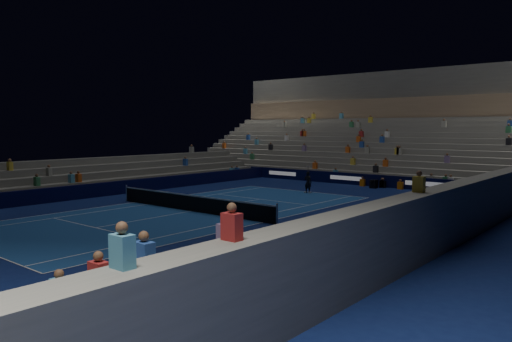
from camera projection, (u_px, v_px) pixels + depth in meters
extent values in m
plane|color=#0C194D|center=(191.00, 211.00, 29.34)|extent=(90.00, 90.00, 0.00)
cube|color=navy|center=(191.00, 211.00, 29.34)|extent=(10.97, 23.77, 0.01)
cube|color=black|center=(347.00, 178.00, 43.45)|extent=(44.00, 0.25, 1.00)
cube|color=black|center=(333.00, 223.00, 23.11)|extent=(0.25, 37.00, 1.00)
cube|color=black|center=(99.00, 190.00, 35.48)|extent=(0.25, 37.00, 1.00)
cube|color=slate|center=(352.00, 180.00, 44.24)|extent=(44.00, 1.00, 0.50)
cube|color=slate|center=(358.00, 177.00, 44.98)|extent=(44.00, 1.00, 1.00)
cube|color=slate|center=(363.00, 173.00, 45.72)|extent=(44.00, 1.00, 1.50)
cube|color=slate|center=(368.00, 170.00, 46.47)|extent=(44.00, 1.00, 2.00)
cube|color=slate|center=(373.00, 167.00, 47.21)|extent=(44.00, 1.00, 2.50)
cube|color=slate|center=(378.00, 163.00, 47.95)|extent=(44.00, 1.00, 3.00)
cube|color=slate|center=(383.00, 160.00, 48.70)|extent=(44.00, 1.00, 3.50)
cube|color=slate|center=(387.00, 157.00, 49.44)|extent=(44.00, 1.00, 4.00)
cube|color=slate|center=(391.00, 154.00, 50.18)|extent=(44.00, 1.00, 4.50)
cube|color=slate|center=(396.00, 152.00, 50.93)|extent=(44.00, 1.00, 5.00)
cube|color=slate|center=(400.00, 149.00, 51.67)|extent=(44.00, 1.00, 5.50)
cube|color=slate|center=(404.00, 146.00, 52.41)|extent=(44.00, 1.00, 6.00)
cube|color=#81684F|center=(409.00, 108.00, 52.90)|extent=(44.00, 0.60, 2.20)
cube|color=#4C4C49|center=(415.00, 84.00, 53.74)|extent=(44.00, 2.40, 3.00)
cube|color=slate|center=(348.00, 231.00, 22.62)|extent=(1.00, 37.00, 0.50)
cube|color=slate|center=(368.00, 228.00, 21.96)|extent=(1.00, 37.00, 1.00)
cube|color=slate|center=(389.00, 225.00, 21.30)|extent=(1.00, 37.00, 1.50)
cube|color=slate|center=(412.00, 222.00, 20.64)|extent=(1.00, 37.00, 2.00)
cube|color=slate|center=(436.00, 219.00, 19.98)|extent=(1.00, 37.00, 2.50)
cube|color=#61625D|center=(93.00, 192.00, 36.02)|extent=(1.00, 37.00, 0.50)
cube|color=#61625D|center=(85.00, 188.00, 36.63)|extent=(1.00, 37.00, 1.00)
cube|color=#61625D|center=(78.00, 184.00, 37.25)|extent=(1.00, 37.00, 1.50)
cube|color=#61625D|center=(71.00, 179.00, 37.87)|extent=(1.00, 37.00, 2.00)
cube|color=#61625D|center=(64.00, 175.00, 38.48)|extent=(1.00, 37.00, 2.50)
cylinder|color=#B2B2B7|center=(127.00, 193.00, 33.37)|extent=(0.10, 0.10, 1.10)
cylinder|color=#B2B2B7|center=(277.00, 214.00, 25.21)|extent=(0.10, 0.10, 1.10)
cube|color=black|center=(191.00, 204.00, 29.30)|extent=(12.80, 0.03, 0.90)
cube|color=white|center=(191.00, 196.00, 29.26)|extent=(12.80, 0.04, 0.08)
imported|color=black|center=(308.00, 182.00, 37.44)|extent=(0.62, 0.42, 1.66)
cube|color=black|center=(374.00, 184.00, 40.61)|extent=(0.52, 0.63, 0.68)
cylinder|color=black|center=(371.00, 182.00, 40.22)|extent=(0.16, 0.35, 0.16)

